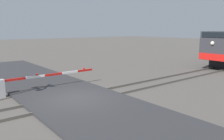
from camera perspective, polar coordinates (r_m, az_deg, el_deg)
ground_plane at (r=13.57m, az=-9.05°, el=-7.48°), size 160.00×160.00×0.00m
rail_track_left at (r=14.15m, az=-10.50°, el=-6.46°), size 0.08×80.00×0.15m
rail_track_right at (r=12.95m, az=-7.49°, el=-7.96°), size 0.08×80.00×0.15m
road_surface at (r=13.54m, az=-9.06°, el=-7.16°), size 36.00×5.48×0.16m
crossing_gate at (r=15.60m, az=-21.83°, el=-2.85°), size 0.36×7.03×1.20m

